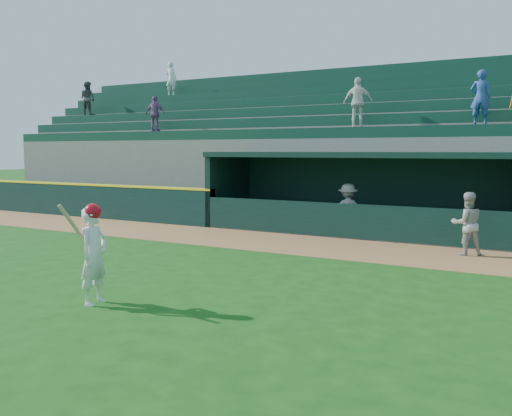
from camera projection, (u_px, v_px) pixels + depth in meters
The scene contains 9 objects.
ground at pixel (214, 284), 10.75m from camera, with size 120.00×120.00×0.00m, color #154A12.
warning_track at pixel (319, 246), 14.97m from camera, with size 40.00×3.00×0.01m, color olive.
field_wall_left at pixel (50, 199), 22.44m from camera, with size 15.50×0.30×1.20m, color black.
wall_stripe_left at pixel (50, 183), 22.37m from camera, with size 15.50×0.32×0.06m, color yellow.
dugout_player_front at pixel (467, 224), 13.62m from camera, with size 0.74×0.58×1.52m, color #A6A7A1.
dugout_player_inside at pixel (348, 210), 16.62m from camera, with size 1.00×0.57×1.55m, color gray.
dugout at pixel (360, 188), 17.50m from camera, with size 9.40×2.80×2.46m.
stands at pixel (403, 153), 21.31m from camera, with size 34.50×6.25×6.64m.
batter_at_plate at pixel (94, 253), 9.27m from camera, with size 0.57×0.76×1.67m.
Camera 1 is at (5.98, -8.73, 2.51)m, focal length 40.00 mm.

